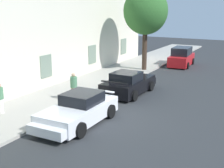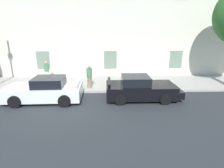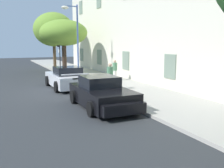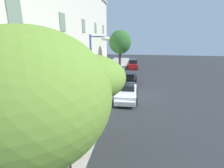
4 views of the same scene
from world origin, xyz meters
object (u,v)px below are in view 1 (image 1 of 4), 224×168
sportscar_yellow_flank (129,84)px  hatchback_parked (181,57)px  tree_midblock (146,11)px  pedestrian_admiring (0,98)px  pedestrian_strolling (74,87)px  sportscar_red_lead (77,112)px

sportscar_yellow_flank → hatchback_parked: 10.72m
tree_midblock → pedestrian_admiring: tree_midblock is taller
sportscar_yellow_flank → pedestrian_strolling: 3.97m
tree_midblock → pedestrian_strolling: size_ratio=4.16×
sportscar_yellow_flank → pedestrian_admiring: 8.10m
sportscar_red_lead → pedestrian_strolling: 3.45m
sportscar_red_lead → sportscar_yellow_flank: (6.17, 0.16, -0.02)m
pedestrian_admiring → pedestrian_strolling: bearing=-29.9°
sportscar_red_lead → pedestrian_strolling: (2.72, 2.10, 0.33)m
sportscar_red_lead → sportscar_yellow_flank: 6.18m
pedestrian_admiring → sportscar_red_lead: bearing=-78.3°
sportscar_red_lead → sportscar_yellow_flank: bearing=1.5°
hatchback_parked → pedestrian_strolling: 14.34m
tree_midblock → hatchback_parked: bearing=-29.2°
sportscar_red_lead → tree_midblock: (13.04, 2.02, 4.41)m
pedestrian_admiring → pedestrian_strolling: 4.13m
tree_midblock → pedestrian_strolling: (-10.32, 0.08, -4.07)m
sportscar_yellow_flank → tree_midblock: bearing=15.1°
hatchback_parked → sportscar_red_lead: bearing=179.6°
sportscar_red_lead → tree_midblock: 13.91m
sportscar_yellow_flank → pedestrian_strolling: size_ratio=2.78×
pedestrian_strolling → sportscar_red_lead: bearing=-142.3°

